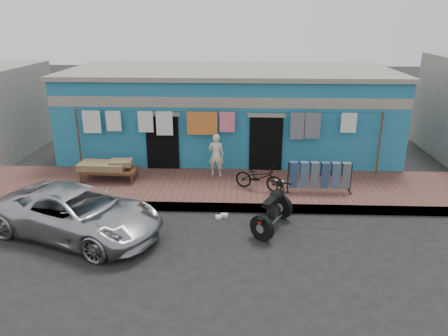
% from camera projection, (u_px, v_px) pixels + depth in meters
% --- Properties ---
extents(ground, '(80.00, 80.00, 0.00)m').
position_uv_depth(ground, '(221.00, 238.00, 10.90)').
color(ground, black).
rests_on(ground, ground).
extents(sidewalk, '(28.00, 3.00, 0.25)m').
position_uv_depth(sidewalk, '(225.00, 188.00, 13.69)').
color(sidewalk, brown).
rests_on(sidewalk, ground).
extents(curb, '(28.00, 0.10, 0.25)m').
position_uv_depth(curb, '(223.00, 207.00, 12.32)').
color(curb, gray).
rests_on(curb, ground).
extents(building, '(12.20, 5.20, 3.36)m').
position_uv_depth(building, '(230.00, 113.00, 16.94)').
color(building, teal).
rests_on(building, ground).
extents(clothesline, '(10.06, 0.06, 2.10)m').
position_uv_depth(clothesline, '(211.00, 126.00, 14.33)').
color(clothesline, brown).
rests_on(clothesline, sidewalk).
extents(car, '(4.91, 3.50, 1.26)m').
position_uv_depth(car, '(77.00, 212.00, 10.84)').
color(car, '#B7B8BC').
rests_on(car, ground).
extents(seated_person, '(0.55, 0.41, 1.41)m').
position_uv_depth(seated_person, '(216.00, 155.00, 14.21)').
color(seated_person, beige).
rests_on(seated_person, sidewalk).
extents(bicycle, '(1.58, 1.04, 0.97)m').
position_uv_depth(bicycle, '(259.00, 174.00, 13.12)').
color(bicycle, black).
rests_on(bicycle, sidewalk).
extents(motorcycle, '(1.95, 2.23, 1.14)m').
position_uv_depth(motorcycle, '(272.00, 208.00, 11.19)').
color(motorcycle, black).
rests_on(motorcycle, ground).
extents(charpoy, '(1.94, 1.05, 0.63)m').
position_uv_depth(charpoy, '(109.00, 171.00, 13.95)').
color(charpoy, brown).
rests_on(charpoy, sidewalk).
extents(jeans_rack, '(1.96, 0.43, 0.94)m').
position_uv_depth(jeans_rack, '(319.00, 176.00, 13.00)').
color(jeans_rack, black).
rests_on(jeans_rack, sidewalk).
extents(litter_a, '(0.21, 0.17, 0.09)m').
position_uv_depth(litter_a, '(224.00, 215.00, 12.02)').
color(litter_a, silver).
rests_on(litter_a, ground).
extents(litter_b, '(0.16, 0.17, 0.07)m').
position_uv_depth(litter_b, '(276.00, 217.00, 11.96)').
color(litter_b, silver).
rests_on(litter_b, ground).
extents(litter_c, '(0.17, 0.21, 0.08)m').
position_uv_depth(litter_c, '(218.00, 217.00, 11.92)').
color(litter_c, silver).
rests_on(litter_c, ground).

